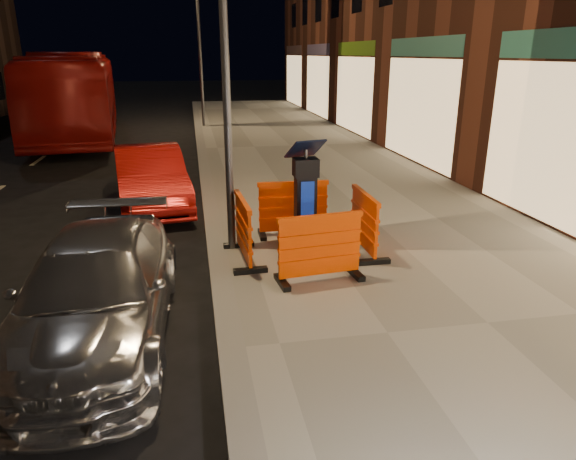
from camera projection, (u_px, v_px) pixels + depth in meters
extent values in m
plane|color=black|center=(232.00, 360.00, 5.55)|extent=(120.00, 120.00, 0.00)
cube|color=gray|center=(487.00, 328.00, 6.04)|extent=(6.00, 60.00, 0.15)
cube|color=slate|center=(232.00, 354.00, 5.52)|extent=(0.30, 60.00, 0.15)
cube|color=black|center=(305.00, 202.00, 7.76)|extent=(0.55, 0.55, 1.71)
cube|color=#FE4300|center=(320.00, 248.00, 7.00)|extent=(1.27, 0.64, 0.95)
cube|color=#FE4300|center=(293.00, 209.00, 8.76)|extent=(1.23, 0.53, 0.95)
cube|color=#FE4300|center=(243.00, 230.00, 7.71)|extent=(0.58, 1.25, 0.95)
cube|color=#FE4300|center=(364.00, 223.00, 8.04)|extent=(0.51, 1.23, 0.95)
imported|color=#9F9FA4|center=(103.00, 336.00, 6.02)|extent=(1.77, 4.10, 1.17)
imported|color=#A6110E|center=(153.00, 206.00, 11.09)|extent=(1.90, 4.01, 1.27)
imported|color=maroon|center=(81.00, 137.00, 20.27)|extent=(3.96, 11.64, 3.18)
cylinder|color=#3F3F44|center=(225.00, 52.00, 7.35)|extent=(0.12, 0.12, 6.00)
cylinder|color=#3F3F44|center=(200.00, 53.00, 21.28)|extent=(0.12, 0.12, 6.00)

